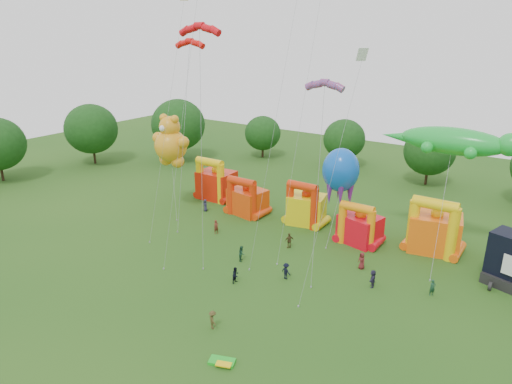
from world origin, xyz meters
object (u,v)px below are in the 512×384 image
Objects in this scene: spectator_4 at (289,241)px; bouncy_castle_2 at (306,207)px; gecko_kite at (447,177)px; spectator_0 at (205,205)px; teddy_bear_kite at (172,159)px; bouncy_castle_0 at (215,183)px; octopus_kite at (339,180)px.

bouncy_castle_2 is at bearing -125.93° from spectator_4.
gecko_kite is 32.03m from spectator_0.
spectator_4 reaches higher than spectator_0.
bouncy_castle_0 is at bearing 80.90° from teddy_bear_kite.
teddy_bear_kite is 7.89× the size of spectator_0.
bouncy_castle_0 reaches higher than spectator_0.
octopus_kite is at bearing -5.23° from bouncy_castle_0.
bouncy_castle_0 is at bearing -75.59° from spectator_4.
spectator_4 is at bearing -25.08° from bouncy_castle_0.
bouncy_castle_0 is 9.34m from teddy_bear_kite.
teddy_bear_kite reaches higher than octopus_kite.
gecko_kite is 18.73m from spectator_4.
spectator_4 is at bearing -75.42° from bouncy_castle_2.
bouncy_castle_2 is 19.27m from teddy_bear_kite.
spectator_4 is (17.95, -8.40, -1.55)m from bouncy_castle_0.
spectator_0 is (3.35, 2.67, -6.87)m from teddy_bear_kite.
gecko_kite reaches higher than spectator_4.
spectator_0 is (-30.57, -4.54, -8.42)m from gecko_kite.
spectator_4 is (15.82, -3.44, 0.07)m from spectator_0.
bouncy_castle_2 is 7.89m from spectator_4.
bouncy_castle_0 is at bearing 174.77° from octopus_kite.
bouncy_castle_0 is at bearing 176.85° from bouncy_castle_2.
bouncy_castle_0 reaches higher than spectator_4.
teddy_bear_kite is 34.71m from gecko_kite.
spectator_0 is at bearing -163.61° from bouncy_castle_2.
gecko_kite is at bearing 157.93° from spectator_4.
octopus_kite reaches higher than spectator_4.
gecko_kite is at bearing 12.01° from teddy_bear_kite.
spectator_4 is at bearing 8.89° from spectator_0.
teddy_bear_kite reaches higher than bouncy_castle_0.
octopus_kite is (4.95, -1.04, 4.87)m from bouncy_castle_2.
octopus_kite is at bearing -11.82° from bouncy_castle_2.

